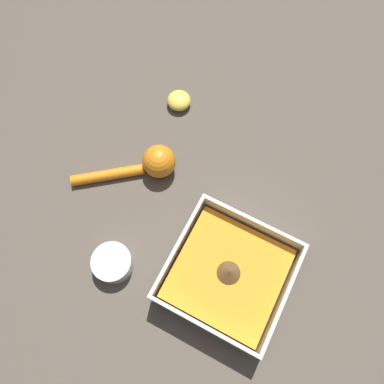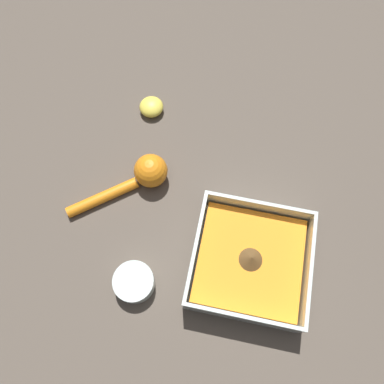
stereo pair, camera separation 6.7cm
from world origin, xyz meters
name	(u,v)px [view 2 (the right image)]	position (x,y,z in m)	size (l,w,h in m)	color
ground_plane	(228,269)	(0.00, 0.00, 0.00)	(4.00, 4.00, 0.00)	brown
square_dish	(249,262)	(-0.02, 0.03, 0.02)	(0.19, 0.19, 0.07)	silver
spice_bowl	(134,282)	(0.06, -0.15, 0.02)	(0.07, 0.07, 0.03)	silver
lemon_squeezer	(142,176)	(-0.13, -0.19, 0.03)	(0.14, 0.17, 0.06)	orange
lemon_half	(151,107)	(-0.29, -0.21, 0.01)	(0.05, 0.05, 0.03)	#EFDB4C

